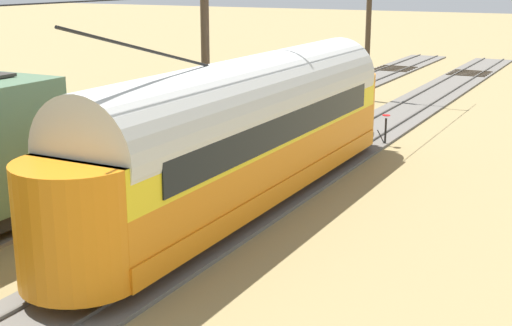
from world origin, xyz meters
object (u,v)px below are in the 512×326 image
object	(u,v)px
vintage_streetcar	(249,129)
switch_stand	(385,128)
catenary_pole_mid_near	(208,71)
catenary_pole_foreground	(370,35)
track_end_bumper	(263,113)

from	to	relation	value
vintage_streetcar	switch_stand	bearing A→B (deg)	-98.06
vintage_streetcar	catenary_pole_mid_near	world-z (taller)	catenary_pole_mid_near
catenary_pole_mid_near	switch_stand	world-z (taller)	catenary_pole_mid_near
catenary_pole_foreground	catenary_pole_mid_near	distance (m)	16.08
vintage_streetcar	switch_stand	xyz separation A→B (m)	(-1.26, -8.90, -1.56)
catenary_pole_mid_near	track_end_bumper	size ratio (longest dim) A/B	3.66
catenary_pole_mid_near	catenary_pole_foreground	bearing A→B (deg)	-90.00
track_end_bumper	switch_stand	bearing A→B (deg)	162.63
switch_stand	catenary_pole_mid_near	bearing A→B (deg)	58.71
catenary_pole_foreground	track_end_bumper	xyz separation A→B (m)	(2.38, 7.48, -3.06)
catenary_pole_mid_near	switch_stand	xyz separation A→B (m)	(-4.01, -6.60, -2.76)
vintage_streetcar	catenary_pole_foreground	distance (m)	18.63
track_end_bumper	catenary_pole_mid_near	bearing A→B (deg)	105.49
catenary_pole_mid_near	track_end_bumper	world-z (taller)	catenary_pole_mid_near
switch_stand	track_end_bumper	distance (m)	6.71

